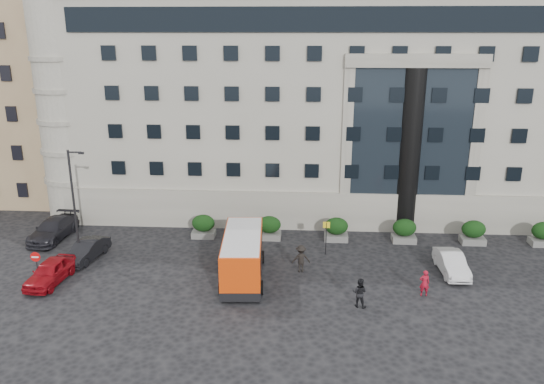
{
  "coord_description": "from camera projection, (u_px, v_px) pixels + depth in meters",
  "views": [
    {
      "loc": [
        3.82,
        -30.73,
        15.78
      ],
      "look_at": [
        1.64,
        4.02,
        5.0
      ],
      "focal_mm": 35.0,
      "sensor_mm": 36.0,
      "label": 1
    }
  ],
  "objects": [
    {
      "name": "pedestrian_a",
      "position": [
        424.0,
        283.0,
        32.46
      ],
      "size": [
        0.62,
        0.41,
        1.69
      ],
      "primitive_type": "imported",
      "rotation": [
        0.0,
        0.0,
        3.16
      ],
      "color": "#A51024",
      "rests_on": "ground"
    },
    {
      "name": "no_entry_sign",
      "position": [
        36.0,
        262.0,
        33.49
      ],
      "size": [
        0.64,
        0.16,
        2.32
      ],
      "color": "#262628",
      "rests_on": "ground"
    },
    {
      "name": "minibus",
      "position": [
        243.0,
        255.0,
        34.57
      ],
      "size": [
        3.06,
        7.31,
        2.99
      ],
      "rotation": [
        0.0,
        0.0,
        0.06
      ],
      "color": "#DB3D0A",
      "rests_on": "ground"
    },
    {
      "name": "white_taxi",
      "position": [
        451.0,
        263.0,
        35.51
      ],
      "size": [
        1.66,
        4.35,
        1.42
      ],
      "primitive_type": "imported",
      "rotation": [
        0.0,
        0.0,
        0.04
      ],
      "color": "silver",
      "rests_on": "ground"
    },
    {
      "name": "hedge_a",
      "position": [
        203.0,
        226.0,
        41.6
      ],
      "size": [
        1.8,
        1.26,
        1.84
      ],
      "color": "#62625F",
      "rests_on": "ground"
    },
    {
      "name": "apartment_near",
      "position": [
        21.0,
        90.0,
        51.74
      ],
      "size": [
        14.0,
        14.0,
        20.0
      ],
      "primitive_type": "cube",
      "color": "#957756",
      "rests_on": "ground"
    },
    {
      "name": "parked_car_b",
      "position": [
        87.0,
        250.0,
        37.62
      ],
      "size": [
        2.18,
        4.42,
        1.39
      ],
      "primitive_type": "imported",
      "rotation": [
        0.0,
        0.0,
        -0.17
      ],
      "color": "black",
      "rests_on": "ground"
    },
    {
      "name": "parked_car_c",
      "position": [
        53.0,
        229.0,
        41.32
      ],
      "size": [
        2.52,
        5.52,
        1.56
      ],
      "primitive_type": "imported",
      "rotation": [
        0.0,
        0.0,
        -0.06
      ],
      "color": "black",
      "rests_on": "ground"
    },
    {
      "name": "red_truck",
      "position": [
        88.0,
        184.0,
        50.24
      ],
      "size": [
        3.36,
        6.21,
        3.2
      ],
      "rotation": [
        0.0,
        0.0,
        -0.12
      ],
      "color": "maroon",
      "rests_on": "ground"
    },
    {
      "name": "bus_stop_sign",
      "position": [
        326.0,
        232.0,
        38.12
      ],
      "size": [
        0.5,
        0.08,
        2.52
      ],
      "color": "#262628",
      "rests_on": "ground"
    },
    {
      "name": "hedge_d",
      "position": [
        404.0,
        230.0,
        40.66
      ],
      "size": [
        1.8,
        1.26,
        1.84
      ],
      "color": "#62625F",
      "rests_on": "ground"
    },
    {
      "name": "ground",
      "position": [
        243.0,
        284.0,
        34.2
      ],
      "size": [
        120.0,
        120.0,
        0.0
      ],
      "primitive_type": "plane",
      "color": "black",
      "rests_on": "ground"
    },
    {
      "name": "pedestrian_c",
      "position": [
        301.0,
        259.0,
        35.63
      ],
      "size": [
        1.33,
        0.89,
        1.92
      ],
      "primitive_type": "imported",
      "rotation": [
        0.0,
        0.0,
        3.29
      ],
      "color": "black",
      "rests_on": "ground"
    },
    {
      "name": "parked_car_a",
      "position": [
        50.0,
        272.0,
        34.17
      ],
      "size": [
        2.13,
        4.53,
        1.5
      ],
      "primitive_type": "imported",
      "rotation": [
        0.0,
        0.0,
        -0.08
      ],
      "color": "maroon",
      "rests_on": "ground"
    },
    {
      "name": "hedge_f",
      "position": [
        543.0,
        234.0,
        40.04
      ],
      "size": [
        1.8,
        1.26,
        1.84
      ],
      "color": "#62625F",
      "rests_on": "ground"
    },
    {
      "name": "hedge_c",
      "position": [
        336.0,
        229.0,
        40.97
      ],
      "size": [
        1.8,
        1.26,
        1.84
      ],
      "color": "#62625F",
      "rests_on": "ground"
    },
    {
      "name": "entrance_column",
      "position": [
        409.0,
        152.0,
        41.38
      ],
      "size": [
        1.8,
        1.8,
        13.0
      ],
      "primitive_type": "cylinder",
      "color": "black",
      "rests_on": "ground"
    },
    {
      "name": "street_lamp",
      "position": [
        75.0,
        201.0,
        36.48
      ],
      "size": [
        1.16,
        0.18,
        8.0
      ],
      "color": "#262628",
      "rests_on": "ground"
    },
    {
      "name": "pedestrian_b",
      "position": [
        360.0,
        293.0,
        31.16
      ],
      "size": [
        1.05,
        0.92,
        1.81
      ],
      "primitive_type": "imported",
      "rotation": [
        0.0,
        0.0,
        2.82
      ],
      "color": "black",
      "rests_on": "ground"
    },
    {
      "name": "parked_car_d",
      "position": [
        116.0,
        199.0,
        49.2
      ],
      "size": [
        2.82,
        4.9,
        1.29
      ],
      "primitive_type": "imported",
      "rotation": [
        0.0,
        0.0,
        -0.15
      ],
      "color": "black",
      "rests_on": "ground"
    },
    {
      "name": "apartment_far",
      "position": [
        69.0,
        67.0,
        68.78
      ],
      "size": [
        13.0,
        13.0,
        22.0
      ],
      "primitive_type": "cube",
      "color": "#83644C",
      "rests_on": "ground"
    },
    {
      "name": "hedge_e",
      "position": [
        473.0,
        232.0,
        40.35
      ],
      "size": [
        1.8,
        1.26,
        1.84
      ],
      "color": "#62625F",
      "rests_on": "ground"
    },
    {
      "name": "hedge_b",
      "position": [
        269.0,
        227.0,
        41.29
      ],
      "size": [
        1.8,
        1.26,
        1.84
      ],
      "color": "#62625F",
      "rests_on": "ground"
    },
    {
      "name": "civic_building",
      "position": [
        327.0,
        100.0,
        52.15
      ],
      "size": [
        44.0,
        24.0,
        18.0
      ],
      "primitive_type": "cube",
      "color": "gray",
      "rests_on": "ground"
    }
  ]
}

